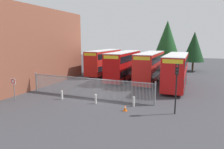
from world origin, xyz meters
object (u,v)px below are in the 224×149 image
object	(u,v)px
double_decker_bus_behind_fence_left	(150,66)
bollard_near_left	(62,95)
bollard_near_right	(134,102)
speed_limit_sign_post	(13,84)
bollard_center_front	(96,99)
traffic_light_kerbside	(177,80)
double_decker_bus_behind_fence_right	(104,61)
traffic_cone_by_gate	(125,108)
double_decker_bus_near_gate	(176,69)
double_decker_bus_far_back	(124,64)

from	to	relation	value
double_decker_bus_behind_fence_left	bollard_near_left	distance (m)	14.49
bollard_near_right	speed_limit_sign_post	xyz separation A→B (m)	(-12.07, -2.87, 1.30)
bollard_center_front	traffic_light_kerbside	bearing A→B (deg)	0.41
double_decker_bus_behind_fence_right	bollard_center_front	xyz separation A→B (m)	(6.43, -16.29, -1.95)
bollard_near_left	traffic_cone_by_gate	world-z (taller)	bollard_near_left
bollard_center_front	speed_limit_sign_post	size ratio (longest dim) A/B	0.40
double_decker_bus_near_gate	double_decker_bus_behind_fence_left	size ratio (longest dim) A/B	1.00
double_decker_bus_behind_fence_right	double_decker_bus_far_back	distance (m)	6.13
traffic_cone_by_gate	traffic_light_kerbside	world-z (taller)	traffic_light_kerbside
double_decker_bus_far_back	traffic_light_kerbside	xyz separation A→B (m)	(8.96, -12.71, 0.56)
double_decker_bus_near_gate	bollard_near_right	bearing A→B (deg)	-106.99
double_decker_bus_behind_fence_right	traffic_light_kerbside	bearing A→B (deg)	-49.29
double_decker_bus_behind_fence_left	traffic_cone_by_gate	bearing A→B (deg)	-87.37
traffic_light_kerbside	bollard_near_right	bearing A→B (deg)	171.70
double_decker_bus_far_back	bollard_near_left	distance (m)	13.18
double_decker_bus_behind_fence_right	double_decker_bus_behind_fence_left	bearing A→B (deg)	-21.61
speed_limit_sign_post	traffic_cone_by_gate	bearing A→B (deg)	6.79
double_decker_bus_behind_fence_right	traffic_light_kerbside	size ratio (longest dim) A/B	2.51
traffic_cone_by_gate	traffic_light_kerbside	xyz separation A→B (m)	(4.17, 0.93, 2.70)
double_decker_bus_near_gate	bollard_center_front	bearing A→B (deg)	-123.03
double_decker_bus_behind_fence_right	bollard_near_right	bearing A→B (deg)	-57.05
bollard_near_right	traffic_light_kerbside	size ratio (longest dim) A/B	0.22
double_decker_bus_behind_fence_left	double_decker_bus_far_back	xyz separation A→B (m)	(-4.17, 0.11, 0.00)
bollard_near_right	traffic_cone_by_gate	bearing A→B (deg)	-103.90
double_decker_bus_behind_fence_right	double_decker_bus_far_back	world-z (taller)	same
double_decker_bus_behind_fence_left	traffic_cone_by_gate	xyz separation A→B (m)	(0.62, -13.53, -2.13)
double_decker_bus_near_gate	traffic_cone_by_gate	bearing A→B (deg)	-106.59
traffic_light_kerbside	traffic_cone_by_gate	bearing A→B (deg)	-167.49
double_decker_bus_near_gate	double_decker_bus_far_back	size ratio (longest dim) A/B	1.00
double_decker_bus_behind_fence_left	double_decker_bus_far_back	distance (m)	4.17
double_decker_bus_far_back	speed_limit_sign_post	bearing A→B (deg)	-114.69
double_decker_bus_near_gate	bollard_near_right	size ratio (longest dim) A/B	11.38
double_decker_bus_far_back	double_decker_bus_behind_fence_right	bearing A→B (deg)	144.85
double_decker_bus_far_back	traffic_cone_by_gate	distance (m)	14.61
double_decker_bus_behind_fence_left	traffic_light_kerbside	world-z (taller)	double_decker_bus_behind_fence_left
double_decker_bus_behind_fence_left	double_decker_bus_behind_fence_right	world-z (taller)	same
speed_limit_sign_post	double_decker_bus_behind_fence_right	bearing A→B (deg)	84.16
traffic_cone_by_gate	traffic_light_kerbside	bearing A→B (deg)	12.51
bollard_center_front	bollard_near_right	distance (m)	3.78
bollard_near_right	traffic_light_kerbside	xyz separation A→B (m)	(3.81, -0.55, 2.51)
double_decker_bus_near_gate	double_decker_bus_behind_fence_right	world-z (taller)	same
double_decker_bus_near_gate	bollard_near_left	size ratio (longest dim) A/B	11.38
bollard_near_left	traffic_cone_by_gate	size ratio (longest dim) A/B	1.61
bollard_center_front	bollard_near_right	xyz separation A→B (m)	(3.73, 0.61, 0.00)
bollard_center_front	traffic_light_kerbside	size ratio (longest dim) A/B	0.22
double_decker_bus_far_back	bollard_near_right	xyz separation A→B (m)	(5.16, -12.16, -1.95)
double_decker_bus_behind_fence_right	bollard_center_front	world-z (taller)	double_decker_bus_behind_fence_right
traffic_cone_by_gate	double_decker_bus_near_gate	bearing A→B (deg)	73.41
double_decker_bus_behind_fence_right	traffic_cone_by_gate	xyz separation A→B (m)	(9.80, -17.16, -2.13)
bollard_near_left	double_decker_bus_near_gate	bearing A→B (deg)	43.93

